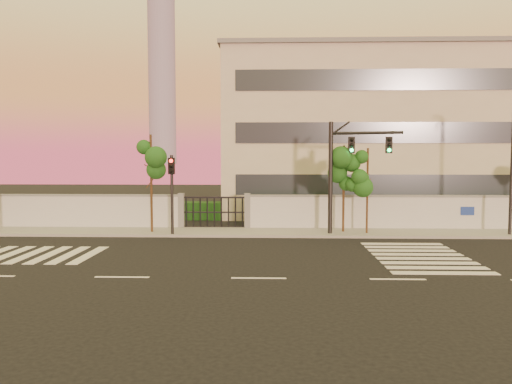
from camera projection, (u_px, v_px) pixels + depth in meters
ground at (259, 278)px, 18.04m from camera, size 120.00×120.00×0.00m
sidewalk at (264, 232)px, 28.50m from camera, size 60.00×3.00×0.15m
perimeter_wall at (266, 212)px, 29.93m from camera, size 60.00×0.36×2.20m
hedge_row at (283, 211)px, 32.64m from camera, size 41.00×4.25×1.80m
institutional_building at (380, 134)px, 39.24m from camera, size 24.40×12.40×12.25m
distant_skyscraper at (162, 59)px, 294.87m from camera, size 16.00×16.00×118.00m
road_markings at (225, 257)px, 21.84m from camera, size 57.00×7.62×0.02m
street_tree_c at (151, 161)px, 27.99m from camera, size 1.56×1.25×5.64m
street_tree_d at (344, 169)px, 28.10m from camera, size 1.62×1.29×5.02m
street_tree_e at (368, 171)px, 27.57m from camera, size 1.41×1.12×4.87m
traffic_signal_main at (345, 164)px, 27.38m from camera, size 3.93×1.23×6.30m
traffic_signal_secondary at (172, 185)px, 27.18m from camera, size 0.35×0.34×4.49m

